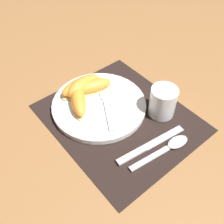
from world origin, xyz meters
TOP-DOWN VIEW (x-y plane):
  - ground_plane at (0.00, 0.00)m, footprint 3.00×3.00m
  - placemat at (0.00, 0.00)m, footprint 0.41×0.36m
  - plate at (-0.07, -0.02)m, footprint 0.27×0.27m
  - juice_glass at (0.06, 0.10)m, footprint 0.07×0.07m
  - knife at (0.13, -0.01)m, footprint 0.04×0.21m
  - spoon at (0.16, 0.03)m, footprint 0.05×0.18m
  - fork at (-0.06, -0.00)m, footprint 0.18×0.11m
  - citrus_wedge_0 at (-0.12, -0.01)m, footprint 0.09×0.14m
  - citrus_wedge_1 at (-0.15, -0.03)m, footprint 0.05×0.14m
  - citrus_wedge_2 at (-0.14, -0.04)m, footprint 0.07×0.10m
  - citrus_wedge_3 at (-0.10, -0.07)m, footprint 0.14×0.10m

SIDE VIEW (x-z plane):
  - ground_plane at x=0.00m, z-range 0.00..0.00m
  - placemat at x=0.00m, z-range 0.00..0.00m
  - knife at x=0.13m, z-range 0.00..0.01m
  - spoon at x=0.16m, z-range 0.00..0.01m
  - plate at x=-0.07m, z-range 0.00..0.02m
  - fork at x=-0.06m, z-range 0.02..0.02m
  - citrus_wedge_0 at x=-0.12m, z-range 0.02..0.05m
  - citrus_wedge_3 at x=-0.10m, z-range 0.02..0.06m
  - citrus_wedge_1 at x=-0.15m, z-range 0.02..0.06m
  - citrus_wedge_2 at x=-0.14m, z-range 0.02..0.06m
  - juice_glass at x=0.06m, z-range 0.00..0.09m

